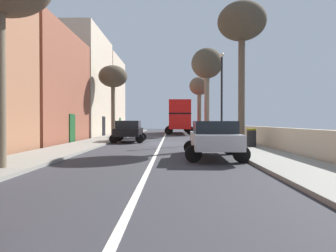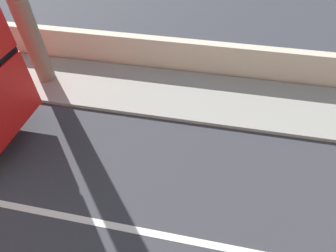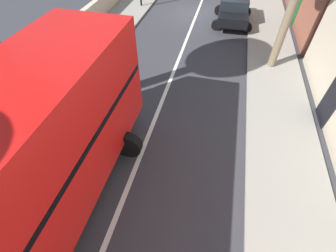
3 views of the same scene
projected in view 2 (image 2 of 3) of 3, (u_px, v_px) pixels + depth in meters
The scene contains 0 objects.
Camera 2 is at (-2.31, 6.36, 5.91)m, focal length 28.54 mm.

